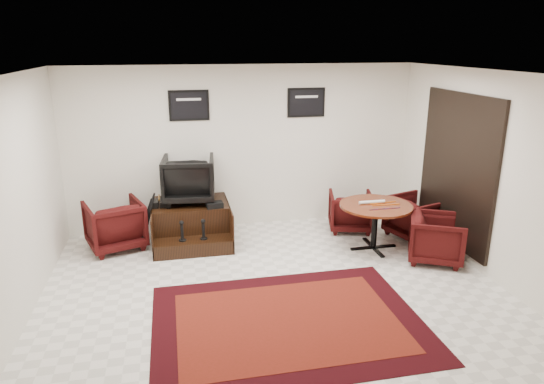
# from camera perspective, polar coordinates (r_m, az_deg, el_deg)

# --- Properties ---
(ground) EXTENTS (6.00, 6.00, 0.00)m
(ground) POSITION_cam_1_polar(r_m,az_deg,el_deg) (6.58, 0.22, -11.32)
(ground) COLOR white
(ground) RESTS_ON ground
(room_shell) EXTENTS (6.02, 5.02, 2.81)m
(room_shell) POSITION_cam_1_polar(r_m,az_deg,el_deg) (6.15, 3.73, 4.42)
(room_shell) COLOR white
(room_shell) RESTS_ON ground
(area_rug) EXTENTS (3.13, 2.34, 0.01)m
(area_rug) POSITION_cam_1_polar(r_m,az_deg,el_deg) (5.88, 1.90, -15.04)
(area_rug) COLOR black
(area_rug) RESTS_ON ground
(shine_podium) EXTENTS (1.23, 1.27, 0.63)m
(shine_podium) POSITION_cam_1_polar(r_m,az_deg,el_deg) (8.09, -9.47, -3.67)
(shine_podium) COLOR black
(shine_podium) RESTS_ON ground
(shine_chair) EXTENTS (0.89, 0.84, 0.84)m
(shine_chair) POSITION_cam_1_polar(r_m,az_deg,el_deg) (7.98, -9.79, 1.77)
(shine_chair) COLOR black
(shine_chair) RESTS_ON shine_podium
(shoes_pair) EXTENTS (0.22, 0.27, 0.10)m
(shoes_pair) POSITION_cam_1_polar(r_m,az_deg,el_deg) (7.95, -13.13, -1.29)
(shoes_pair) COLOR black
(shoes_pair) RESTS_ON shine_podium
(polish_kit) EXTENTS (0.27, 0.20, 0.09)m
(polish_kit) POSITION_cam_1_polar(r_m,az_deg,el_deg) (7.73, -6.77, -1.50)
(polish_kit) COLOR black
(polish_kit) RESTS_ON shine_podium
(umbrella_black) EXTENTS (0.35, 0.13, 0.94)m
(umbrella_black) POSITION_cam_1_polar(r_m,az_deg,el_deg) (7.88, -14.48, -3.19)
(umbrella_black) COLOR black
(umbrella_black) RESTS_ON ground
(umbrella_hooked) EXTENTS (0.30, 0.11, 0.80)m
(umbrella_hooked) POSITION_cam_1_polar(r_m,az_deg,el_deg) (8.04, -14.69, -3.31)
(umbrella_hooked) COLOR black
(umbrella_hooked) RESTS_ON ground
(armchair_side) EXTENTS (1.03, 1.00, 0.85)m
(armchair_side) POSITION_cam_1_polar(r_m,az_deg,el_deg) (8.04, -18.02, -3.44)
(armchair_side) COLOR black
(armchair_side) RESTS_ON ground
(meeting_table) EXTENTS (1.12, 1.12, 0.73)m
(meeting_table) POSITION_cam_1_polar(r_m,az_deg,el_deg) (7.71, 12.09, -2.10)
(meeting_table) COLOR #48180A
(meeting_table) RESTS_ON ground
(table_chair_back) EXTENTS (0.86, 0.83, 0.74)m
(table_chair_back) POSITION_cam_1_polar(r_m,az_deg,el_deg) (8.52, 9.21, -2.03)
(table_chair_back) COLOR black
(table_chair_back) RESTS_ON ground
(table_chair_window) EXTENTS (0.90, 0.93, 0.78)m
(table_chair_window) POSITION_cam_1_polar(r_m,az_deg,el_deg) (8.43, 16.47, -2.61)
(table_chair_window) COLOR black
(table_chair_window) RESTS_ON ground
(table_chair_corner) EXTENTS (0.97, 0.99, 0.78)m
(table_chair_corner) POSITION_cam_1_polar(r_m,az_deg,el_deg) (7.62, 18.80, -4.95)
(table_chair_corner) COLOR black
(table_chair_corner) RESTS_ON ground
(paper_roll) EXTENTS (0.42, 0.05, 0.05)m
(paper_roll) POSITION_cam_1_polar(r_m,az_deg,el_deg) (7.72, 11.68, -1.16)
(paper_roll) COLOR silver
(paper_roll) RESTS_ON meeting_table
(table_clutter) EXTENTS (0.57, 0.32, 0.01)m
(table_clutter) POSITION_cam_1_polar(r_m,az_deg,el_deg) (7.68, 13.11, -1.51)
(table_clutter) COLOR #D95E0C
(table_clutter) RESTS_ON meeting_table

